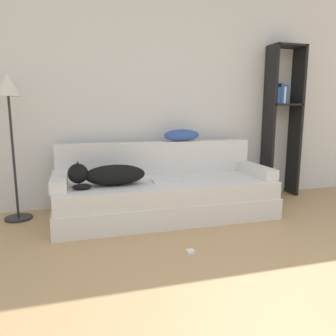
{
  "coord_description": "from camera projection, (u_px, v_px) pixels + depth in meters",
  "views": [
    {
      "loc": [
        -1.08,
        -0.88,
        1.14
      ],
      "look_at": [
        -0.18,
        2.28,
        0.54
      ],
      "focal_mm": 35.0,
      "sensor_mm": 36.0,
      "label": 1
    }
  ],
  "objects": [
    {
      "name": "wall_back",
      "position": [
        166.0,
        91.0,
        3.94
      ],
      "size": [
        7.09,
        0.06,
        2.7
      ],
      "color": "silver",
      "rests_on": "ground_plane"
    },
    {
      "name": "throw_pillow",
      "position": [
        182.0,
        135.0,
        3.8
      ],
      "size": [
        0.43,
        0.16,
        0.14
      ],
      "color": "#335199",
      "rests_on": "couch_backrest"
    },
    {
      "name": "couch",
      "position": [
        166.0,
        199.0,
        3.5
      ],
      "size": [
        2.28,
        0.88,
        0.39
      ],
      "color": "silver",
      "rests_on": "ground_plane"
    },
    {
      "name": "laptop",
      "position": [
        167.0,
        180.0,
        3.42
      ],
      "size": [
        0.32,
        0.24,
        0.02
      ],
      "rotation": [
        0.0,
        0.0,
        -0.04
      ],
      "color": "silver",
      "rests_on": "couch"
    },
    {
      "name": "dog",
      "position": [
        108.0,
        175.0,
        3.21
      ],
      "size": [
        0.75,
        0.29,
        0.25
      ],
      "color": "black",
      "rests_on": "couch"
    },
    {
      "name": "couch_arm_left",
      "position": [
        59.0,
        181.0,
        3.16
      ],
      "size": [
        0.15,
        0.69,
        0.11
      ],
      "color": "silver",
      "rests_on": "couch"
    },
    {
      "name": "couch_arm_right",
      "position": [
        256.0,
        170.0,
        3.73
      ],
      "size": [
        0.15,
        0.69,
        0.11
      ],
      "color": "silver",
      "rests_on": "couch"
    },
    {
      "name": "couch_backrest",
      "position": [
        157.0,
        158.0,
        3.78
      ],
      "size": [
        2.24,
        0.15,
        0.37
      ],
      "color": "silver",
      "rests_on": "couch"
    },
    {
      "name": "power_adapter",
      "position": [
        190.0,
        252.0,
        2.62
      ],
      "size": [
        0.06,
        0.06,
        0.03
      ],
      "color": "white",
      "rests_on": "ground_plane"
    },
    {
      "name": "floor_lamp",
      "position": [
        9.0,
        103.0,
        3.22
      ],
      "size": [
        0.27,
        0.27,
        1.49
      ],
      "color": "#232326",
      "rests_on": "ground_plane"
    },
    {
      "name": "bookshelf",
      "position": [
        282.0,
        114.0,
        4.23
      ],
      "size": [
        0.44,
        0.26,
        1.92
      ],
      "color": "black",
      "rests_on": "ground_plane"
    }
  ]
}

